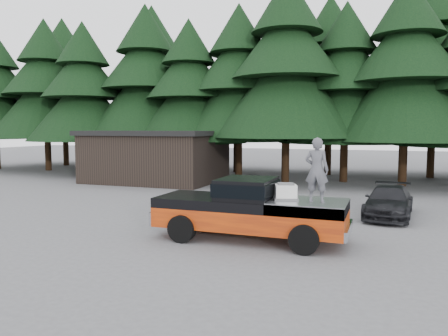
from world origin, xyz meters
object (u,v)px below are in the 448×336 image
(pickup_truck, at_px, (250,219))
(utility_building, at_px, (156,156))
(air_compressor, at_px, (286,192))
(parked_car, at_px, (389,201))
(man_on_bed, at_px, (317,170))

(pickup_truck, bearing_deg, utility_building, 129.38)
(air_compressor, height_order, parked_car, air_compressor)
(man_on_bed, bearing_deg, parked_car, -105.75)
(man_on_bed, bearing_deg, air_compressor, -3.17)
(air_compressor, height_order, man_on_bed, man_on_bed)
(pickup_truck, relative_size, air_compressor, 9.69)
(pickup_truck, height_order, utility_building, utility_building)
(pickup_truck, xyz_separation_m, air_compressor, (1.11, 0.02, 0.88))
(pickup_truck, height_order, parked_car, pickup_truck)
(air_compressor, distance_m, man_on_bed, 1.17)
(man_on_bed, distance_m, utility_building, 17.42)
(air_compressor, distance_m, utility_building, 16.69)
(air_compressor, xyz_separation_m, utility_building, (-11.25, 12.33, 0.12))
(parked_car, bearing_deg, air_compressor, -114.24)
(utility_building, bearing_deg, man_on_bed, -45.67)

